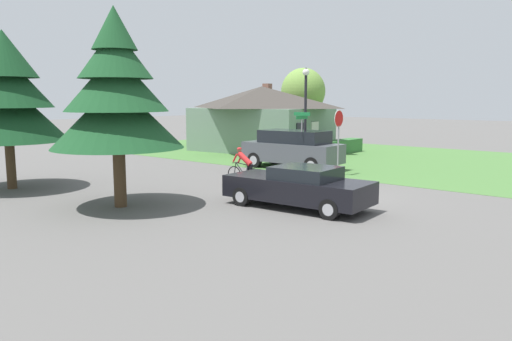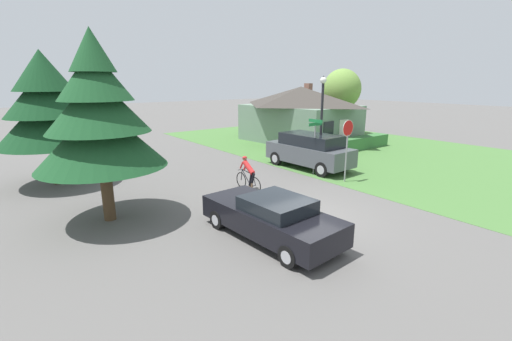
% 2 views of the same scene
% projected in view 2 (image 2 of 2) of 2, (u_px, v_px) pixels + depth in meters
% --- Properties ---
extents(ground_plane, '(140.00, 140.00, 0.00)m').
position_uv_depth(ground_plane, '(306.00, 216.00, 12.02)').
color(ground_plane, '#5B5956').
extents(grass_verge_right, '(16.00, 36.00, 0.01)m').
position_uv_depth(grass_verge_right, '(392.00, 155.00, 22.04)').
color(grass_verge_right, '#477538').
rests_on(grass_verge_right, ground).
extents(cottage_house, '(7.43, 9.11, 4.46)m').
position_uv_depth(cottage_house, '(300.00, 113.00, 26.89)').
color(cottage_house, slate).
rests_on(cottage_house, ground).
extents(hedge_row, '(8.60, 0.90, 0.86)m').
position_uv_depth(hedge_row, '(345.00, 146.00, 22.97)').
color(hedge_row, '#387038').
rests_on(hedge_row, ground).
extents(sedan_left_lane, '(2.10, 4.74, 1.33)m').
position_uv_depth(sedan_left_lane, '(271.00, 217.00, 10.21)').
color(sedan_left_lane, black).
rests_on(sedan_left_lane, ground).
extents(cyclist, '(0.44, 1.75, 1.49)m').
position_uv_depth(cyclist, '(248.00, 174.00, 14.75)').
color(cyclist, black).
rests_on(cyclist, ground).
extents(parked_suv_right, '(2.15, 4.95, 1.88)m').
position_uv_depth(parked_suv_right, '(309.00, 150.00, 18.47)').
color(parked_suv_right, '#4C5156').
rests_on(parked_suv_right, ground).
extents(stop_sign, '(0.76, 0.07, 2.91)m').
position_uv_depth(stop_sign, '(347.00, 138.00, 15.67)').
color(stop_sign, gray).
rests_on(stop_sign, ground).
extents(street_lamp, '(0.33, 0.33, 4.89)m').
position_uv_depth(street_lamp, '(322.00, 112.00, 17.58)').
color(street_lamp, black).
rests_on(street_lamp, ground).
extents(street_name_sign, '(0.90, 0.90, 2.79)m').
position_uv_depth(street_name_sign, '(315.00, 137.00, 17.04)').
color(street_name_sign, gray).
rests_on(street_name_sign, ground).
extents(conifer_tall_near, '(4.08, 4.08, 6.20)m').
position_uv_depth(conifer_tall_near, '(99.00, 116.00, 10.87)').
color(conifer_tall_near, '#4C3823').
rests_on(conifer_tall_near, ground).
extents(conifer_tall_far, '(4.35, 4.35, 5.93)m').
position_uv_depth(conifer_tall_far, '(47.00, 105.00, 14.99)').
color(conifer_tall_far, '#4C3823').
rests_on(conifer_tall_far, ground).
extents(deciduous_tree_right, '(3.30, 3.30, 5.69)m').
position_uv_depth(deciduous_tree_right, '(342.00, 89.00, 29.98)').
color(deciduous_tree_right, '#4C3823').
rests_on(deciduous_tree_right, ground).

